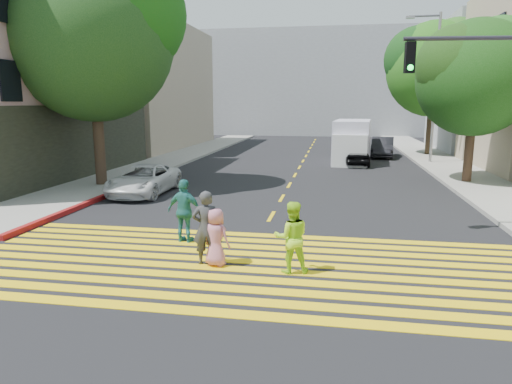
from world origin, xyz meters
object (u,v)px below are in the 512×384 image
(dark_car_near, at_px, (356,155))
(tree_right_far, at_px, (436,64))
(pedestrian_child, at_px, (216,237))
(traffic_signal, at_px, (506,102))
(tree_right_near, at_px, (477,72))
(pedestrian_extra, at_px, (185,211))
(dark_car_parked, at_px, (382,147))
(white_van, at_px, (352,143))
(tree_left, at_px, (94,31))
(pedestrian_woman, at_px, (292,237))
(silver_car, at_px, (348,142))
(pedestrian_man, at_px, (206,228))
(white_sedan, at_px, (144,180))

(dark_car_near, bearing_deg, tree_right_far, -134.36)
(pedestrian_child, distance_m, traffic_signal, 8.51)
(tree_right_near, relative_size, pedestrian_extra, 4.36)
(pedestrian_child, relative_size, dark_car_parked, 0.32)
(tree_right_far, xyz_separation_m, dark_car_parked, (-3.38, -1.18, -5.66))
(white_van, bearing_deg, pedestrian_child, -95.61)
(tree_left, height_order, dark_car_near, tree_left)
(pedestrian_woman, height_order, silver_car, pedestrian_woman)
(dark_car_near, bearing_deg, pedestrian_extra, 70.99)
(tree_left, height_order, tree_right_near, tree_left)
(pedestrian_man, xyz_separation_m, pedestrian_child, (0.25, -0.07, -0.19))
(pedestrian_woman, height_order, pedestrian_extra, pedestrian_extra)
(dark_car_parked, bearing_deg, pedestrian_extra, -101.99)
(dark_car_parked, bearing_deg, tree_left, -127.04)
(tree_right_far, distance_m, dark_car_parked, 6.70)
(silver_car, bearing_deg, pedestrian_extra, 69.79)
(tree_right_far, height_order, dark_car_near, tree_right_far)
(white_van, bearing_deg, tree_left, -131.34)
(tree_right_near, xyz_separation_m, silver_car, (-5.05, 15.46, -4.44))
(pedestrian_extra, xyz_separation_m, dark_car_parked, (7.19, 21.49, -0.17))
(pedestrian_man, height_order, silver_car, pedestrian_man)
(tree_right_far, height_order, pedestrian_woman, tree_right_far)
(tree_left, height_order, white_van, tree_left)
(tree_right_near, relative_size, dark_car_parked, 1.79)
(tree_right_far, height_order, silver_car, tree_right_far)
(pedestrian_woman, height_order, traffic_signal, traffic_signal)
(tree_right_far, bearing_deg, pedestrian_child, -110.91)
(tree_right_far, height_order, pedestrian_extra, tree_right_far)
(tree_right_far, xyz_separation_m, pedestrian_extra, (-10.57, -22.67, -5.49))
(tree_right_near, bearing_deg, pedestrian_woman, -118.99)
(tree_right_near, relative_size, pedestrian_child, 5.54)
(white_sedan, height_order, white_van, white_van)
(dark_car_near, distance_m, silver_car, 9.53)
(pedestrian_man, xyz_separation_m, pedestrian_woman, (1.99, -0.20, -0.07))
(traffic_signal, bearing_deg, white_sedan, 155.90)
(tree_right_near, distance_m, tree_right_far, 11.87)
(tree_right_near, distance_m, white_sedan, 15.31)
(tree_right_near, relative_size, pedestrian_woman, 4.66)
(pedestrian_extra, distance_m, traffic_signal, 9.05)
(tree_left, distance_m, pedestrian_man, 12.89)
(pedestrian_man, relative_size, pedestrian_woman, 1.08)
(pedestrian_child, distance_m, pedestrian_extra, 2.08)
(tree_right_far, relative_size, white_sedan, 2.19)
(white_sedan, distance_m, white_van, 14.84)
(tree_left, xyz_separation_m, white_sedan, (2.45, -1.24, -6.10))
(pedestrian_man, height_order, dark_car_near, pedestrian_man)
(tree_right_near, xyz_separation_m, dark_car_near, (-4.83, 5.94, -4.43))
(tree_right_near, bearing_deg, tree_right_far, 87.39)
(pedestrian_man, distance_m, traffic_signal, 8.63)
(tree_right_far, bearing_deg, pedestrian_extra, -114.99)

